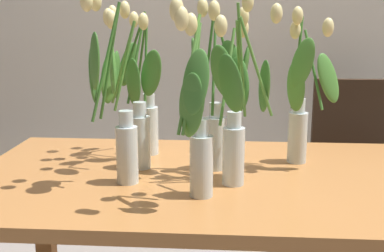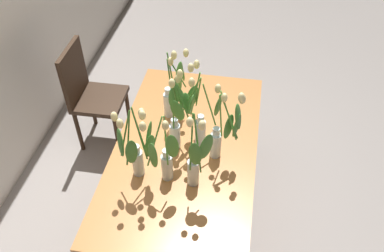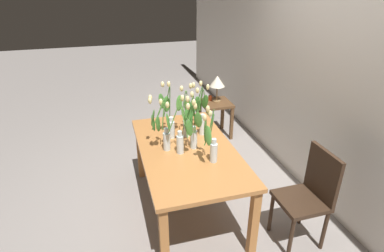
{
  "view_description": "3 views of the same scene",
  "coord_description": "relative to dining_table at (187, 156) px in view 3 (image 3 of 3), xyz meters",
  "views": [
    {
      "loc": [
        0.04,
        -1.54,
        1.25
      ],
      "look_at": [
        -0.07,
        -0.05,
        0.92
      ],
      "focal_mm": 45.87,
      "sensor_mm": 36.0,
      "label": 1
    },
    {
      "loc": [
        -1.72,
        -0.34,
        2.6
      ],
      "look_at": [
        0.03,
        -0.04,
        0.91
      ],
      "focal_mm": 37.5,
      "sensor_mm": 36.0,
      "label": 2
    },
    {
      "loc": [
        2.58,
        -0.68,
        2.27
      ],
      "look_at": [
        0.06,
        0.03,
        1.01
      ],
      "focal_mm": 29.41,
      "sensor_mm": 36.0,
      "label": 3
    }
  ],
  "objects": [
    {
      "name": "tulip_vase_2",
      "position": [
        0.01,
        0.05,
        0.31
      ],
      "size": [
        0.21,
        0.19,
        0.57
      ],
      "color": "silver",
      "rests_on": "dining_table"
    },
    {
      "name": "tulip_vase_1",
      "position": [
        0.3,
        0.14,
        0.3
      ],
      "size": [
        0.2,
        0.16,
        0.54
      ],
      "color": "silver",
      "rests_on": "dining_table"
    },
    {
      "name": "ground_plane",
      "position": [
        0.0,
        0.0,
        -0.65
      ],
      "size": [
        18.0,
        18.0,
        0.0
      ],
      "primitive_type": "plane",
      "color": "gray"
    },
    {
      "name": "tulip_vase_0",
      "position": [
        0.08,
        -0.06,
        0.32
      ],
      "size": [
        0.2,
        0.28,
        0.58
      ],
      "color": "silver",
      "rests_on": "dining_table"
    },
    {
      "name": "dining_table",
      "position": [
        0.0,
        0.0,
        0.0
      ],
      "size": [
        1.6,
        0.9,
        0.74
      ],
      "color": "#B7753D",
      "rests_on": "ground"
    },
    {
      "name": "pillar_candle",
      "position": [
        -1.62,
        0.79,
        -0.06
      ],
      "size": [
        0.06,
        0.06,
        0.07
      ],
      "primitive_type": "cylinder",
      "color": "#CC4C23",
      "rests_on": "side_table"
    },
    {
      "name": "room_wall_rear",
      "position": [
        0.0,
        1.48,
        0.7
      ],
      "size": [
        9.0,
        0.1,
        2.7
      ],
      "primitive_type": "cube",
      "color": "silver",
      "rests_on": "ground"
    },
    {
      "name": "tulip_vase_3",
      "position": [
        -0.04,
        -0.24,
        0.3
      ],
      "size": [
        0.11,
        0.19,
        0.56
      ],
      "color": "silver",
      "rests_on": "dining_table"
    },
    {
      "name": "tulip_vase_4",
      "position": [
        -0.27,
        0.22,
        0.32
      ],
      "size": [
        0.22,
        0.22,
        0.56
      ],
      "color": "silver",
      "rests_on": "dining_table"
    },
    {
      "name": "table_lamp",
      "position": [
        -1.55,
        0.87,
        0.21
      ],
      "size": [
        0.22,
        0.22,
        0.4
      ],
      "color": "olive",
      "rests_on": "side_table"
    },
    {
      "name": "tulip_vase_6",
      "position": [
        -0.28,
        0.06,
        0.28
      ],
      "size": [
        0.18,
        0.19,
        0.54
      ],
      "color": "silver",
      "rests_on": "dining_table"
    },
    {
      "name": "side_table",
      "position": [
        -1.53,
        0.85,
        -0.22
      ],
      "size": [
        0.44,
        0.44,
        0.55
      ],
      "color": "brown",
      "rests_on": "ground"
    },
    {
      "name": "dining_chair",
      "position": [
        0.7,
        0.94,
        -0.12
      ],
      "size": [
        0.41,
        0.41,
        0.93
      ],
      "color": "#382619",
      "rests_on": "ground"
    },
    {
      "name": "tulip_vase_5",
      "position": [
        -0.29,
        -0.11,
        0.29
      ],
      "size": [
        0.14,
        0.16,
        0.58
      ],
      "color": "silver",
      "rests_on": "dining_table"
    }
  ]
}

